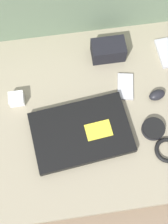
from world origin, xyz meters
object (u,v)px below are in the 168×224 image
(computer_mouse, at_px, (157,95))
(speaker_puck, at_px, (153,129))
(camera_pouch, at_px, (108,50))
(charger_brick, at_px, (17,99))
(laptop, at_px, (81,133))
(phone_black, at_px, (165,53))
(phone_silver, at_px, (125,87))

(computer_mouse, bearing_deg, speaker_puck, -121.81)
(camera_pouch, distance_m, charger_brick, 0.39)
(laptop, xyz_separation_m, phone_black, (0.37, 0.28, -0.01))
(computer_mouse, height_order, phone_black, computer_mouse)
(phone_silver, height_order, charger_brick, charger_brick)
(computer_mouse, bearing_deg, camera_pouch, 112.92)
(speaker_puck, xyz_separation_m, phone_black, (0.12, 0.30, -0.01))
(speaker_puck, xyz_separation_m, camera_pouch, (-0.11, 0.32, 0.02))
(laptop, xyz_separation_m, speaker_puck, (0.26, -0.02, -0.00))
(laptop, bearing_deg, speaker_puck, -10.90)
(computer_mouse, bearing_deg, phone_silver, 139.25)
(charger_brick, bearing_deg, laptop, -36.22)
(laptop, distance_m, phone_black, 0.46)
(computer_mouse, bearing_deg, charger_brick, 159.96)
(laptop, relative_size, phone_black, 2.79)
(speaker_puck, height_order, camera_pouch, camera_pouch)
(computer_mouse, xyz_separation_m, speaker_puck, (-0.04, -0.12, -0.00))
(charger_brick, bearing_deg, phone_silver, -0.19)
(speaker_puck, xyz_separation_m, phone_silver, (-0.07, 0.18, -0.01))
(computer_mouse, bearing_deg, laptop, -174.64)
(speaker_puck, xyz_separation_m, charger_brick, (-0.47, 0.18, 0.01))
(speaker_puck, bearing_deg, camera_pouch, 108.66)
(computer_mouse, relative_size, charger_brick, 1.30)
(charger_brick, bearing_deg, phone_black, 11.41)
(phone_silver, relative_size, charger_brick, 2.13)
(phone_silver, xyz_separation_m, phone_black, (0.18, 0.12, 0.00))
(phone_black, height_order, camera_pouch, camera_pouch)
(laptop, height_order, camera_pouch, camera_pouch)
(phone_black, bearing_deg, camera_pouch, 169.93)
(computer_mouse, xyz_separation_m, camera_pouch, (-0.15, 0.20, 0.02))
(speaker_puck, bearing_deg, computer_mouse, 72.02)
(laptop, xyz_separation_m, charger_brick, (-0.22, 0.16, 0.00))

